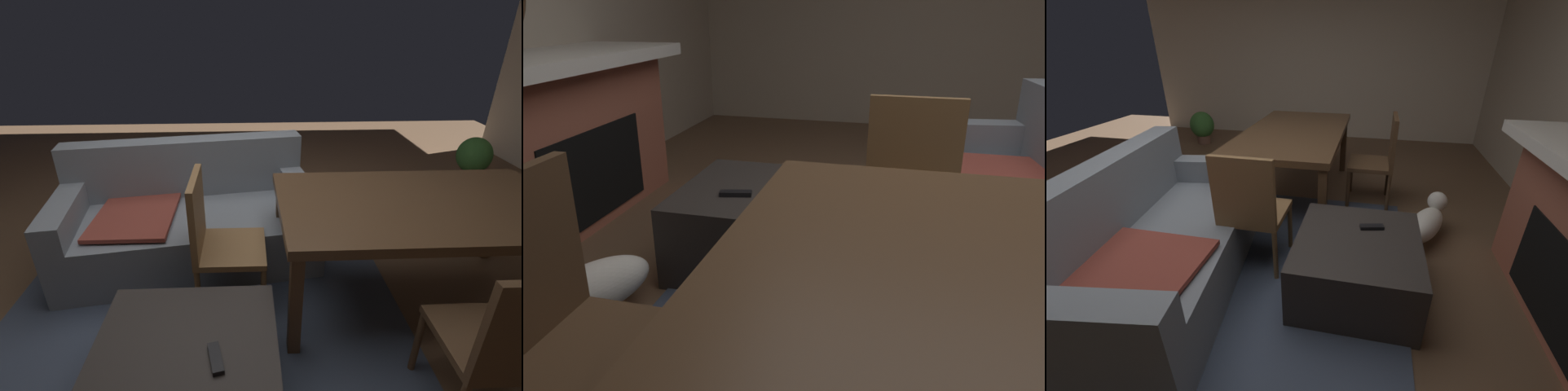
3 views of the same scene
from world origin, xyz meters
The scene contains 11 objects.
floor centered at (0.00, 0.00, 0.00)m, with size 9.00×9.00×0.00m, color brown.
wall_right_window_side centered at (3.75, 0.00, 1.29)m, with size 0.12×5.90×2.58m, color beige.
area_rug centered at (-0.15, -0.35, 0.01)m, with size 2.60×2.00×0.01m, color #3D475B.
couch centered at (-0.32, 0.36, 0.31)m, with size 2.02×1.19×0.89m.
ottoman_coffee_table centered at (-0.15, -1.00, 0.21)m, with size 0.84×0.81×0.43m, color #2D2826.
tv_remote centered at (-0.01, -1.08, 0.44)m, with size 0.05×0.16×0.02m, color black.
dining_table centered at (1.23, -0.23, 0.67)m, with size 1.80×1.00×0.74m.
dining_chair_west centered at (-0.06, -0.23, 0.52)m, with size 0.44×0.44×0.93m.
dining_chair_south centered at (1.23, -1.12, 0.52)m, with size 0.44×0.44×0.93m.
potted_plant centered at (2.82, 1.74, 0.29)m, with size 0.38×0.38×0.52m.
small_dog centered at (0.60, -1.56, 0.18)m, with size 0.61×0.44×0.32m.
Camera 3 is at (-1.89, -1.02, 1.59)m, focal length 21.69 mm.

